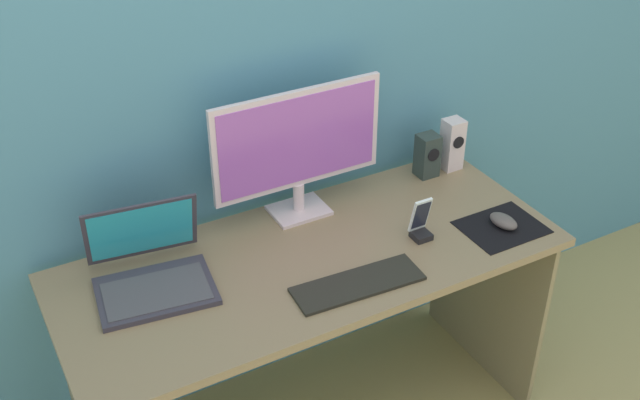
% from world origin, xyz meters
% --- Properties ---
extents(wall_back, '(6.00, 0.04, 2.50)m').
position_xyz_m(wall_back, '(0.00, 0.37, 1.25)').
color(wall_back, teal).
rests_on(wall_back, ground_plane).
extents(desk, '(1.51, 0.63, 0.75)m').
position_xyz_m(desk, '(0.00, 0.00, 0.60)').
color(desk, '#877352').
rests_on(desk, ground_plane).
extents(monitor, '(0.56, 0.14, 0.43)m').
position_xyz_m(monitor, '(0.08, 0.23, 0.99)').
color(monitor, silver).
rests_on(monitor, desk).
extents(speaker_right, '(0.07, 0.07, 0.19)m').
position_xyz_m(speaker_right, '(0.68, 0.22, 0.84)').
color(speaker_right, silver).
rests_on(speaker_right, desk).
extents(speaker_near_monitor, '(0.07, 0.07, 0.15)m').
position_xyz_m(speaker_near_monitor, '(0.57, 0.22, 0.82)').
color(speaker_near_monitor, '#2D3B37').
rests_on(speaker_near_monitor, desk).
extents(laptop, '(0.36, 0.34, 0.23)m').
position_xyz_m(laptop, '(-0.45, 0.10, 0.79)').
color(laptop, '#37343F').
rests_on(laptop, desk).
extents(keyboard_external, '(0.38, 0.15, 0.01)m').
position_xyz_m(keyboard_external, '(0.05, -0.18, 0.75)').
color(keyboard_external, black).
rests_on(keyboard_external, desk).
extents(mousepad, '(0.25, 0.20, 0.00)m').
position_xyz_m(mousepad, '(0.59, -0.16, 0.75)').
color(mousepad, black).
rests_on(mousepad, desk).
extents(mouse, '(0.07, 0.11, 0.04)m').
position_xyz_m(mouse, '(0.60, -0.15, 0.77)').
color(mouse, '#57504A').
rests_on(mouse, mousepad).
extents(phone_in_dock, '(0.06, 0.06, 0.14)m').
position_xyz_m(phone_in_dock, '(0.34, -0.08, 0.79)').
color(phone_in_dock, black).
rests_on(phone_in_dock, desk).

